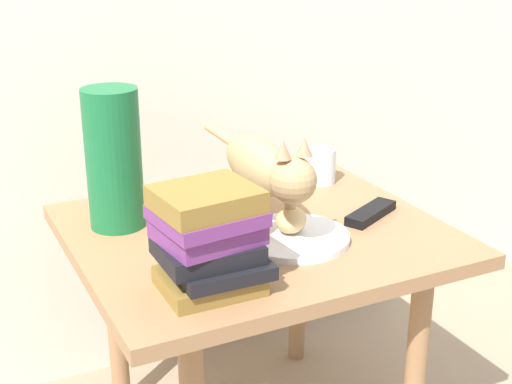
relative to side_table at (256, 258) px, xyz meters
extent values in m
cube|color=#9E724C|center=(0.00, 0.00, 0.05)|extent=(0.74, 0.66, 0.03)
cylinder|color=#9E724C|center=(0.25, -0.25, -0.21)|extent=(0.04, 0.04, 0.50)
cylinder|color=#9E724C|center=(-0.25, 0.25, -0.21)|extent=(0.04, 0.04, 0.50)
cylinder|color=#9E724C|center=(0.25, 0.25, -0.21)|extent=(0.04, 0.04, 0.50)
cylinder|color=white|center=(0.04, -0.09, 0.08)|extent=(0.23, 0.23, 0.01)
ellipsoid|color=#E0BC7A|center=(0.04, -0.08, 0.11)|extent=(0.10, 0.10, 0.05)
cylinder|color=tan|center=(0.04, -0.07, 0.12)|extent=(0.02, 0.02, 0.10)
cylinder|color=tan|center=(-0.02, -0.07, 0.12)|extent=(0.02, 0.02, 0.10)
cylinder|color=tan|center=(0.04, 0.09, 0.12)|extent=(0.02, 0.02, 0.10)
cylinder|color=tan|center=(-0.02, 0.09, 0.12)|extent=(0.02, 0.02, 0.10)
ellipsoid|color=tan|center=(0.01, 0.01, 0.20)|extent=(0.10, 0.26, 0.11)
sphere|color=tan|center=(0.01, -0.14, 0.22)|extent=(0.09, 0.09, 0.09)
cone|color=#DD8460|center=(0.03, -0.14, 0.28)|extent=(0.03, 0.03, 0.03)
cone|color=#DD8460|center=(-0.01, -0.14, 0.28)|extent=(0.03, 0.03, 0.03)
cylinder|color=tan|center=(0.02, 0.22, 0.21)|extent=(0.02, 0.16, 0.02)
cube|color=olive|center=(-0.19, -0.20, 0.09)|extent=(0.17, 0.14, 0.03)
cube|color=black|center=(-0.17, -0.20, 0.11)|extent=(0.16, 0.15, 0.02)
cube|color=black|center=(-0.19, -0.19, 0.14)|extent=(0.17, 0.14, 0.03)
cube|color=#72337A|center=(-0.19, -0.19, 0.18)|extent=(0.18, 0.16, 0.04)
cube|color=#72337A|center=(-0.19, -0.20, 0.21)|extent=(0.18, 0.17, 0.02)
cube|color=olive|center=(-0.19, -0.20, 0.24)|extent=(0.18, 0.16, 0.04)
cylinder|color=#196B38|center=(-0.25, 0.14, 0.22)|extent=(0.11, 0.11, 0.29)
cylinder|color=silver|center=(0.27, 0.18, 0.11)|extent=(0.07, 0.07, 0.08)
cylinder|color=silver|center=(0.27, 0.18, 0.09)|extent=(0.06, 0.06, 0.04)
cube|color=black|center=(0.25, -0.06, 0.08)|extent=(0.15, 0.11, 0.02)
camera|label=1|loc=(-0.62, -1.24, 0.67)|focal=51.02mm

